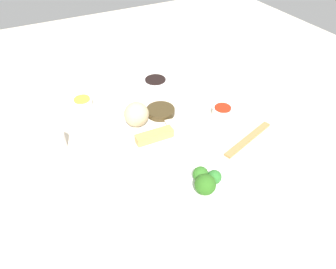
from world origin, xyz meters
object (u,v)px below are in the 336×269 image
at_px(sauce_ramekin_sweet_and_sour, 222,112).
at_px(teacup, 55,141).
at_px(soy_sauce_bowl, 155,84).
at_px(sauce_ramekin_hot_mustard, 83,103).
at_px(chopsticks_pair, 248,139).
at_px(broccoli_plate, 195,188).
at_px(main_plate, 158,128).

distance_m(sauce_ramekin_sweet_and_sour, teacup, 0.54).
distance_m(soy_sauce_bowl, sauce_ramekin_hot_mustard, 0.28).
bearing_deg(chopsticks_pair, broccoli_plate, 20.93).
distance_m(main_plate, broccoli_plate, 0.27).
bearing_deg(sauce_ramekin_sweet_and_sour, soy_sauce_bowl, -65.09).
xyz_separation_m(broccoli_plate, sauce_ramekin_sweet_and_sour, (-0.25, -0.24, 0.01)).
relative_size(main_plate, teacup, 4.34).
xyz_separation_m(sauce_ramekin_sweet_and_sour, teacup, (0.53, -0.09, 0.01)).
distance_m(main_plate, soy_sauce_bowl, 0.26).
relative_size(sauce_ramekin_sweet_and_sour, chopsticks_pair, 0.31).
distance_m(sauce_ramekin_hot_mustard, teacup, 0.22).
distance_m(main_plate, chopsticks_pair, 0.28).
height_order(broccoli_plate, sauce_ramekin_sweet_and_sour, sauce_ramekin_sweet_and_sour).
height_order(sauce_ramekin_sweet_and_sour, teacup, teacup).
xyz_separation_m(soy_sauce_bowl, sauce_ramekin_hot_mustard, (0.28, -0.00, -0.00)).
height_order(broccoli_plate, teacup, teacup).
relative_size(sauce_ramekin_hot_mustard, teacup, 1.16).
distance_m(teacup, chopsticks_pair, 0.57).
bearing_deg(chopsticks_pair, sauce_ramekin_hot_mustard, -45.92).
bearing_deg(broccoli_plate, teacup, -49.36).
bearing_deg(sauce_ramekin_hot_mustard, chopsticks_pair, 134.08).
xyz_separation_m(soy_sauce_bowl, sauce_ramekin_sweet_and_sour, (-0.12, 0.26, -0.00)).
height_order(soy_sauce_bowl, teacup, teacup).
height_order(soy_sauce_bowl, sauce_ramekin_hot_mustard, soy_sauce_bowl).
height_order(sauce_ramekin_hot_mustard, sauce_ramekin_sweet_and_sour, same).
distance_m(main_plate, sauce_ramekin_sweet_and_sour, 0.23).
height_order(sauce_ramekin_hot_mustard, chopsticks_pair, sauce_ramekin_hot_mustard).
relative_size(broccoli_plate, soy_sauce_bowl, 2.20).
bearing_deg(main_plate, sauce_ramekin_hot_mustard, -53.77).
xyz_separation_m(main_plate, broccoli_plate, (0.02, 0.27, -0.00)).
bearing_deg(main_plate, soy_sauce_bowl, -114.20).
xyz_separation_m(main_plate, sauce_ramekin_hot_mustard, (0.17, -0.24, 0.01)).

